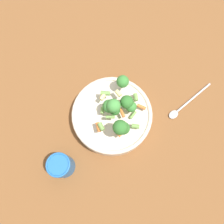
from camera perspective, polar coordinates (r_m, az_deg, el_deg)
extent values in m
plane|color=brown|center=(0.75, 0.00, -1.49)|extent=(3.00, 3.00, 0.00)
cylinder|color=beige|center=(0.73, 0.00, -1.00)|extent=(0.26, 0.26, 0.05)
torus|color=beige|center=(0.70, 0.00, -0.49)|extent=(0.26, 0.26, 0.01)
cylinder|color=#8CB766|center=(0.68, 2.92, -4.67)|extent=(0.01, 0.01, 0.01)
sphere|color=#33722D|center=(0.66, 3.02, -4.24)|extent=(0.04, 0.04, 0.04)
cylinder|color=#8CB766|center=(0.67, 0.55, 0.67)|extent=(0.01, 0.01, 0.02)
sphere|color=#479342|center=(0.64, 0.58, 1.46)|extent=(0.04, 0.04, 0.04)
cylinder|color=#8CB766|center=(0.69, 0.72, -0.02)|extent=(0.01, 0.01, 0.01)
sphere|color=#33722D|center=(0.67, 0.74, 0.52)|extent=(0.03, 0.03, 0.03)
cylinder|color=#8CB766|center=(0.69, 3.75, 1.92)|extent=(0.01, 0.01, 0.02)
sphere|color=#33722D|center=(0.66, 3.89, 2.64)|extent=(0.04, 0.04, 0.04)
cylinder|color=#8CB766|center=(0.71, 2.71, 7.08)|extent=(0.01, 0.01, 0.02)
sphere|color=#3D8438|center=(0.69, 2.81, 7.98)|extent=(0.04, 0.04, 0.04)
cylinder|color=#8CB766|center=(0.64, 2.06, -4.60)|extent=(0.02, 0.02, 0.02)
sphere|color=#33722D|center=(0.62, 2.15, -4.04)|extent=(0.04, 0.04, 0.04)
cylinder|color=#8CB766|center=(0.68, -0.93, 0.68)|extent=(0.01, 0.01, 0.01)
sphere|color=#3D8438|center=(0.66, -0.96, 1.35)|extent=(0.04, 0.04, 0.04)
cylinder|color=#8CB766|center=(0.69, 4.87, 0.82)|extent=(0.01, 0.01, 0.01)
sphere|color=#3D8438|center=(0.67, 5.02, 1.40)|extent=(0.03, 0.03, 0.03)
cylinder|color=#729E4C|center=(0.69, 5.51, -0.74)|extent=(0.01, 0.03, 0.01)
cylinder|color=#729E4C|center=(0.68, -2.54, 0.42)|extent=(0.02, 0.02, 0.01)
cylinder|color=#729E4C|center=(0.68, 6.14, -3.71)|extent=(0.03, 0.03, 0.01)
cylinder|color=orange|center=(0.68, 2.63, -0.19)|extent=(0.03, 0.02, 0.01)
cylinder|color=#729E4C|center=(0.65, -2.86, -3.84)|extent=(0.03, 0.02, 0.01)
cylinder|color=beige|center=(0.68, -2.50, 3.91)|extent=(0.02, 0.02, 0.01)
cylinder|color=orange|center=(0.66, 1.54, -5.44)|extent=(0.03, 0.01, 0.01)
cylinder|color=orange|center=(0.70, 7.69, 1.34)|extent=(0.03, 0.02, 0.01)
cylinder|color=#729E4C|center=(0.67, -0.46, -1.31)|extent=(0.03, 0.03, 0.01)
cylinder|color=#729E4C|center=(0.71, 6.19, 3.86)|extent=(0.03, 0.03, 0.01)
cylinder|color=beige|center=(0.69, 1.67, 4.90)|extent=(0.02, 0.02, 0.01)
cylinder|color=orange|center=(0.66, -3.55, -3.97)|extent=(0.03, 0.03, 0.01)
cylinder|color=beige|center=(0.66, 2.43, -3.33)|extent=(0.02, 0.02, 0.01)
cylinder|color=#729E4C|center=(0.69, -1.75, 4.94)|extent=(0.03, 0.03, 0.01)
cylinder|color=#2366B2|center=(0.69, -13.09, -13.51)|extent=(0.07, 0.07, 0.09)
torus|color=#2366B2|center=(0.65, -13.95, -13.23)|extent=(0.07, 0.07, 0.01)
cylinder|color=silver|center=(0.82, 20.59, 3.61)|extent=(0.02, 0.16, 0.01)
ellipsoid|color=silver|center=(0.78, 15.76, -0.63)|extent=(0.03, 0.04, 0.01)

